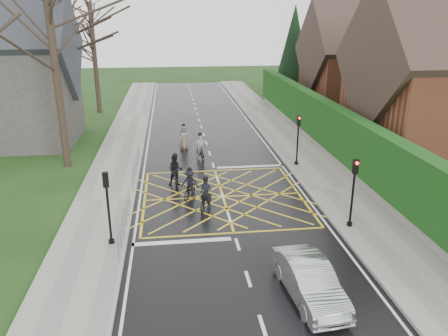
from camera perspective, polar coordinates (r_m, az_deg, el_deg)
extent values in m
plane|color=black|center=(22.62, -0.15, -3.78)|extent=(120.00, 120.00, 0.00)
cube|color=black|center=(22.62, -0.15, -3.77)|extent=(9.00, 80.00, 0.01)
cube|color=gray|center=(24.01, 14.23, -2.80)|extent=(3.00, 80.00, 0.15)
cube|color=gray|center=(22.72, -15.39, -4.20)|extent=(3.00, 80.00, 0.15)
cube|color=slate|center=(29.80, 13.39, 2.19)|extent=(0.50, 38.00, 0.70)
cube|color=#103D11|center=(29.34, 13.65, 5.45)|extent=(0.90, 38.00, 2.80)
cube|color=brown|center=(42.72, 17.13, 10.63)|extent=(9.00, 8.00, 6.00)
cube|color=#34251F|center=(42.42, 17.53, 14.50)|extent=(9.80, 8.80, 8.80)
cube|color=brown|center=(43.49, 21.29, 17.64)|extent=(0.70, 0.70, 1.60)
cylinder|color=black|center=(49.19, 8.79, 9.47)|extent=(0.50, 0.50, 1.20)
cone|color=black|center=(48.64, 9.06, 14.58)|extent=(4.60, 4.60, 10.00)
cube|color=#2D2B28|center=(34.87, -25.66, 8.61)|extent=(8.00, 7.00, 7.00)
cube|color=#26282D|center=(34.50, -26.50, 14.14)|extent=(8.80, 7.80, 7.80)
cylinder|color=black|center=(27.63, -21.02, 11.08)|extent=(0.44, 0.44, 11.00)
cylinder|color=black|center=(35.56, -19.79, 13.63)|extent=(0.44, 0.44, 12.00)
cylinder|color=black|center=(43.36, -16.52, 13.48)|extent=(0.44, 0.44, 10.00)
cylinder|color=slate|center=(19.00, -12.97, -5.72)|extent=(0.05, 5.00, 0.05)
cylinder|color=slate|center=(19.19, -12.87, -6.93)|extent=(0.04, 5.00, 0.04)
cylinder|color=slate|center=(17.02, -13.62, -10.80)|extent=(0.04, 0.04, 1.00)
cylinder|color=slate|center=(21.47, -12.27, -4.11)|extent=(0.04, 0.04, 1.00)
cylinder|color=slate|center=(25.97, -11.48, 1.29)|extent=(0.05, 6.00, 0.05)
cylinder|color=slate|center=(26.11, -11.41, 0.35)|extent=(0.04, 6.00, 0.04)
cylinder|color=slate|center=(23.32, -11.88, -2.16)|extent=(0.04, 0.04, 1.00)
cylinder|color=slate|center=(28.97, -11.02, 2.18)|extent=(0.04, 0.04, 1.00)
cylinder|color=black|center=(27.01, 9.57, 3.22)|extent=(0.10, 0.10, 3.00)
cylinder|color=black|center=(27.41, 9.42, 0.51)|extent=(0.24, 0.24, 0.30)
cube|color=black|center=(26.66, 9.74, 6.11)|extent=(0.22, 0.16, 0.62)
sphere|color=#FF0C0C|center=(26.51, 9.84, 6.43)|extent=(0.14, 0.14, 0.14)
cylinder|color=black|center=(19.57, 16.41, -3.67)|extent=(0.10, 0.10, 3.00)
cylinder|color=black|center=(20.12, 16.05, -7.21)|extent=(0.24, 0.24, 0.30)
cube|color=black|center=(19.08, 16.81, 0.20)|extent=(0.22, 0.16, 0.62)
sphere|color=#FF0C0C|center=(18.92, 17.00, 0.60)|extent=(0.14, 0.14, 0.14)
cylinder|color=black|center=(17.95, -14.82, -5.66)|extent=(0.10, 0.10, 3.00)
cylinder|color=black|center=(18.55, -14.46, -9.44)|extent=(0.24, 0.24, 0.30)
cube|color=black|center=(17.42, -15.21, -1.48)|extent=(0.22, 0.16, 0.62)
sphere|color=#FF0C0C|center=(17.47, -15.21, -0.79)|extent=(0.14, 0.14, 0.14)
imported|color=black|center=(21.13, -2.35, -4.21)|extent=(1.16, 1.79, 0.89)
imported|color=black|center=(21.10, -2.39, -3.33)|extent=(0.64, 0.53, 1.51)
sphere|color=black|center=(20.81, -2.42, -1.36)|extent=(0.24, 0.24, 0.24)
imported|color=black|center=(24.01, -6.32, -1.07)|extent=(0.56, 1.86, 1.11)
imported|color=black|center=(24.00, -6.35, -0.33)|extent=(0.84, 0.66, 1.70)
sphere|color=black|center=(23.72, -6.42, 1.65)|extent=(0.27, 0.27, 0.27)
imported|color=black|center=(22.47, -4.47, -2.80)|extent=(1.13, 1.76, 0.87)
imported|color=black|center=(22.45, -4.50, -1.98)|extent=(1.09, 0.85, 1.48)
sphere|color=black|center=(22.18, -4.55, -0.15)|extent=(0.23, 0.23, 0.23)
imported|color=black|center=(28.20, -3.10, 2.13)|extent=(0.85, 1.87, 1.08)
imported|color=silver|center=(28.21, -3.13, 2.75)|extent=(1.03, 0.59, 1.66)
sphere|color=black|center=(27.98, -3.16, 4.41)|extent=(0.26, 0.26, 0.26)
imported|color=orange|center=(30.72, -5.24, 3.41)|extent=(0.66, 1.83, 0.96)
imported|color=#595C61|center=(30.73, -5.27, 4.06)|extent=(0.80, 0.53, 1.63)
sphere|color=black|center=(30.52, -5.32, 5.57)|extent=(0.26, 0.26, 0.26)
imported|color=#ADAFB4|center=(15.09, 11.13, -14.23)|extent=(1.72, 3.99, 1.28)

